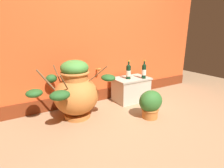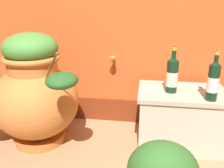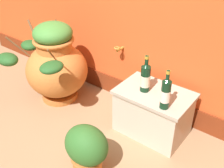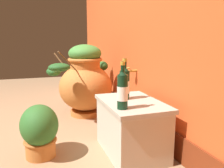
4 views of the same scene
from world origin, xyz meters
name	(u,v)px [view 1 (image 1 of 4)]	position (x,y,z in m)	size (l,w,h in m)	color
ground_plane	(139,128)	(0.00, 0.00, 0.00)	(7.00, 7.00, 0.00)	#9E7A56
back_wall	(95,24)	(0.00, 1.20, 1.29)	(4.40, 0.33, 2.60)	#D15123
terracotta_urn	(75,91)	(-0.56, 0.69, 0.39)	(1.03, 0.77, 0.81)	#C17033
stone_ledge	(131,88)	(0.48, 0.82, 0.22)	(0.61, 0.41, 0.41)	beige
wine_bottle_left	(144,71)	(0.64, 0.68, 0.54)	(0.07, 0.07, 0.32)	black
wine_bottle_middle	(128,71)	(0.40, 0.79, 0.54)	(0.08, 0.08, 0.31)	black
potted_shrub	(150,104)	(0.32, 0.15, 0.21)	(0.34, 0.28, 0.40)	#C17033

